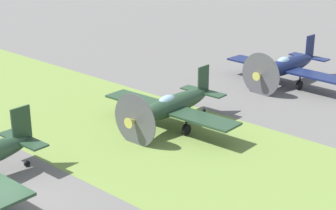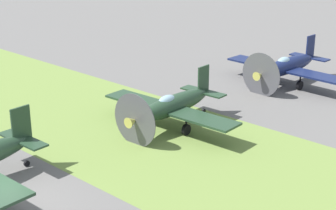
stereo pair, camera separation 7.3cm
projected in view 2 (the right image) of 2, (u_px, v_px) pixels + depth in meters
name	position (u px, v px, depth m)	size (l,w,h in m)	color
ground_plane	(5.00, 207.00, 21.91)	(160.00, 160.00, 0.00)	#605E5B
grass_verge	(158.00, 141.00, 28.27)	(120.00, 11.00, 0.01)	olive
airplane_wingman	(172.00, 106.00, 29.71)	(8.70, 6.90, 3.11)	#233D28
airplane_trail	(287.00, 66.00, 37.29)	(8.98, 7.12, 3.21)	#141E47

